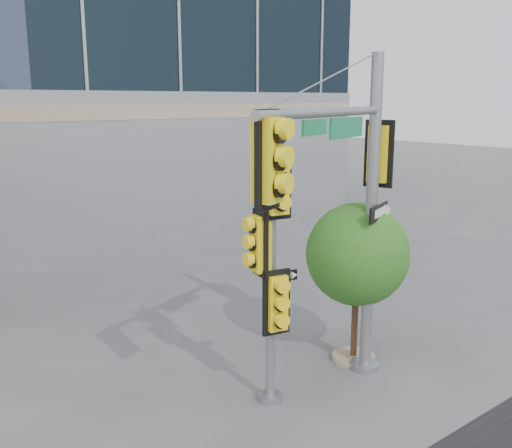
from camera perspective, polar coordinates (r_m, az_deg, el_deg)
ground at (r=10.99m, az=4.34°, el=-18.74°), size 120.00×120.00×0.00m
main_signal_pole at (r=10.59m, az=9.46°, el=3.46°), size 4.85×2.23×6.56m
secondary_signal_pole at (r=10.27m, az=1.53°, el=-3.40°), size 0.85×0.74×4.90m
street_tree at (r=12.48m, az=10.16°, el=-3.38°), size 2.27×2.22×3.54m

